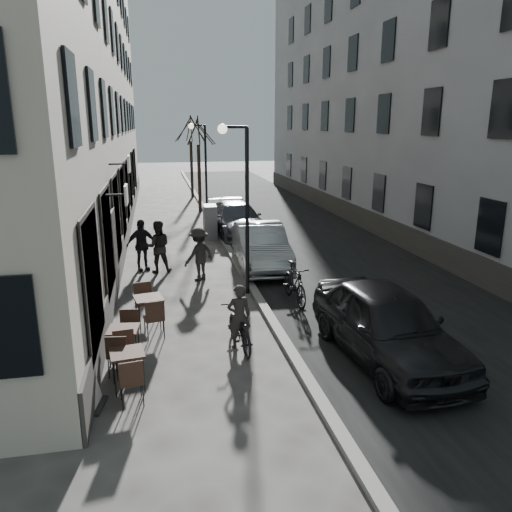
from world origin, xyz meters
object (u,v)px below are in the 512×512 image
object	(u,v)px
bistro_set_c	(149,309)
pedestrian_far	(141,245)
moped	(295,283)
streetlamp_near	(241,192)
utility_cabinet	(210,222)
sign_board	(89,384)
streetlamp_far	(202,162)
tree_near	(198,131)
bicycle	(239,328)
bistro_set_a	(128,366)
pedestrian_mid	(199,254)
tree_far	(190,130)
car_mid	(261,246)
car_near	(387,324)
car_far	(237,219)
bistro_set_b	(124,342)
pedestrian_near	(158,247)

from	to	relation	value
bistro_set_c	pedestrian_far	xyz separation A→B (m)	(-0.28, 5.39, 0.41)
moped	streetlamp_near	bearing A→B (deg)	139.13
utility_cabinet	sign_board	bearing A→B (deg)	-105.28
streetlamp_far	tree_near	distance (m)	3.36
streetlamp_near	bistro_set_c	distance (m)	4.42
bistro_set_c	streetlamp_near	bearing A→B (deg)	26.82
moped	pedestrian_far	bearing A→B (deg)	133.28
bicycle	moped	xyz separation A→B (m)	(2.09, 2.67, 0.12)
bistro_set_a	pedestrian_far	distance (m)	8.41
pedestrian_mid	tree_far	bearing A→B (deg)	-129.37
tree_far	car_mid	bearing A→B (deg)	-86.54
car_near	car_far	world-z (taller)	car_near
tree_far	moped	world-z (taller)	tree_far
pedestrian_far	car_near	size ratio (longest dim) A/B	0.38
streetlamp_far	bistro_set_c	distance (m)	14.69
streetlamp_near	bistro_set_b	size ratio (longest dim) A/B	3.14
tree_far	pedestrian_mid	world-z (taller)	tree_far
bistro_set_b	car_mid	world-z (taller)	car_mid
bistro_set_c	car_mid	bearing A→B (deg)	40.25
tree_far	moped	distance (m)	22.49
tree_near	streetlamp_far	bearing A→B (deg)	-91.38
tree_near	bistro_set_c	world-z (taller)	tree_near
streetlamp_far	bicycle	distance (m)	15.99
pedestrian_near	pedestrian_mid	size ratio (longest dim) A/B	1.03
sign_board	moped	size ratio (longest dim) A/B	0.60
bistro_set_c	car_far	bearing A→B (deg)	58.06
car_mid	moped	bearing A→B (deg)	-83.99
streetlamp_near	streetlamp_far	xyz separation A→B (m)	(0.00, 12.00, 0.00)
tree_near	pedestrian_mid	xyz separation A→B (m)	(-1.23, -13.33, -3.77)
tree_near	pedestrian_near	xyz separation A→B (m)	(-2.56, -12.10, -3.75)
tree_far	bistro_set_c	size ratio (longest dim) A/B	3.29
sign_board	moped	bearing A→B (deg)	51.41
tree_far	car_near	bearing A→B (deg)	-84.93
tree_far	pedestrian_far	distance (m)	18.45
streetlamp_far	moped	distance (m)	13.40
streetlamp_far	car_far	bearing A→B (deg)	-72.55
car_far	pedestrian_near	bearing A→B (deg)	-128.73
pedestrian_far	car_mid	size ratio (longest dim) A/B	0.39
streetlamp_near	streetlamp_far	size ratio (longest dim) A/B	1.00
sign_board	car_far	distance (m)	14.90
pedestrian_far	car_far	bearing A→B (deg)	27.84
streetlamp_near	streetlamp_far	bearing A→B (deg)	90.00
pedestrian_mid	car_mid	size ratio (longest dim) A/B	0.37
pedestrian_far	bistro_set_c	bearing A→B (deg)	-109.24
streetlamp_near	bistro_set_c	size ratio (longest dim) A/B	2.93
utility_cabinet	moped	distance (m)	9.11
streetlamp_far	car_far	size ratio (longest dim) A/B	0.98
pedestrian_far	streetlamp_far	bearing A→B (deg)	48.56
bistro_set_a	car_near	bearing A→B (deg)	-6.31
bistro_set_b	pedestrian_near	world-z (taller)	pedestrian_near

